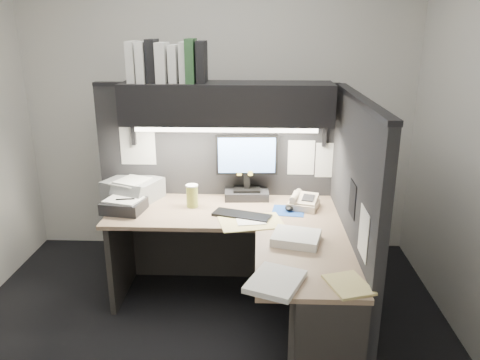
# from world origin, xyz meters

# --- Properties ---
(floor) EXTENTS (3.50, 3.50, 0.00)m
(floor) POSITION_xyz_m (0.00, 0.00, 0.00)
(floor) COLOR black
(floor) RESTS_ON ground
(wall_back) EXTENTS (3.50, 0.04, 2.70)m
(wall_back) POSITION_xyz_m (0.00, 1.50, 1.35)
(wall_back) COLOR silver
(wall_back) RESTS_ON floor
(wall_front) EXTENTS (3.50, 0.04, 2.70)m
(wall_front) POSITION_xyz_m (0.00, -1.50, 1.35)
(wall_front) COLOR silver
(wall_front) RESTS_ON floor
(partition_back) EXTENTS (1.90, 0.06, 1.60)m
(partition_back) POSITION_xyz_m (0.03, 0.93, 0.80)
(partition_back) COLOR black
(partition_back) RESTS_ON floor
(partition_right) EXTENTS (0.06, 1.50, 1.60)m
(partition_right) POSITION_xyz_m (0.98, 0.18, 0.80)
(partition_right) COLOR black
(partition_right) RESTS_ON floor
(desk) EXTENTS (1.70, 1.53, 0.73)m
(desk) POSITION_xyz_m (0.43, -0.00, 0.44)
(desk) COLOR #927B5D
(desk) RESTS_ON floor
(overhead_shelf) EXTENTS (1.55, 0.34, 0.30)m
(overhead_shelf) POSITION_xyz_m (0.12, 0.75, 1.50)
(overhead_shelf) COLOR black
(overhead_shelf) RESTS_ON partition_back
(task_light_tube) EXTENTS (1.32, 0.04, 0.04)m
(task_light_tube) POSITION_xyz_m (0.12, 0.61, 1.33)
(task_light_tube) COLOR white
(task_light_tube) RESTS_ON overhead_shelf
(monitor) EXTENTS (0.48, 0.23, 0.52)m
(monitor) POSITION_xyz_m (0.27, 0.82, 0.94)
(monitor) COLOR black
(monitor) RESTS_ON desk
(keyboard) EXTENTS (0.44, 0.27, 0.02)m
(keyboard) POSITION_xyz_m (0.25, 0.43, 0.74)
(keyboard) COLOR black
(keyboard) RESTS_ON desk
(mousepad) EXTENTS (0.26, 0.25, 0.00)m
(mousepad) POSITION_xyz_m (0.59, 0.55, 0.73)
(mousepad) COLOR navy
(mousepad) RESTS_ON desk
(mouse) EXTENTS (0.07, 0.11, 0.04)m
(mouse) POSITION_xyz_m (0.60, 0.56, 0.75)
(mouse) COLOR black
(mouse) RESTS_ON mousepad
(telephone) EXTENTS (0.27, 0.27, 0.09)m
(telephone) POSITION_xyz_m (0.71, 0.63, 0.77)
(telephone) COLOR beige
(telephone) RESTS_ON desk
(coffee_cup) EXTENTS (0.11, 0.11, 0.17)m
(coffee_cup) POSITION_xyz_m (-0.14, 0.62, 0.81)
(coffee_cup) COLOR #CAC750
(coffee_cup) RESTS_ON desk
(printer) EXTENTS (0.49, 0.46, 0.16)m
(printer) POSITION_xyz_m (-0.63, 0.78, 0.81)
(printer) COLOR gray
(printer) RESTS_ON desk
(notebook_stack) EXTENTS (0.33, 0.29, 0.09)m
(notebook_stack) POSITION_xyz_m (-0.63, 0.50, 0.77)
(notebook_stack) COLOR black
(notebook_stack) RESTS_ON desk
(open_folder) EXTENTS (0.49, 0.38, 0.01)m
(open_folder) POSITION_xyz_m (0.32, 0.33, 0.73)
(open_folder) COLOR tan
(open_folder) RESTS_ON desk
(paper_stack_a) EXTENTS (0.34, 0.31, 0.06)m
(paper_stack_a) POSITION_xyz_m (0.61, 0.03, 0.76)
(paper_stack_a) COLOR white
(paper_stack_a) RESTS_ON desk
(paper_stack_b) EXTENTS (0.36, 0.39, 0.03)m
(paper_stack_b) POSITION_xyz_m (0.46, -0.49, 0.75)
(paper_stack_b) COLOR white
(paper_stack_b) RESTS_ON desk
(manila_stack) EXTENTS (0.27, 0.30, 0.01)m
(manila_stack) POSITION_xyz_m (0.84, -0.50, 0.74)
(manila_stack) COLOR tan
(manila_stack) RESTS_ON desk
(binder_row) EXTENTS (0.56, 0.26, 0.31)m
(binder_row) POSITION_xyz_m (-0.30, 0.75, 1.79)
(binder_row) COLOR white
(binder_row) RESTS_ON overhead_shelf
(pinned_papers) EXTENTS (1.76, 1.31, 0.51)m
(pinned_papers) POSITION_xyz_m (0.42, 0.56, 1.05)
(pinned_papers) COLOR white
(pinned_papers) RESTS_ON partition_back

